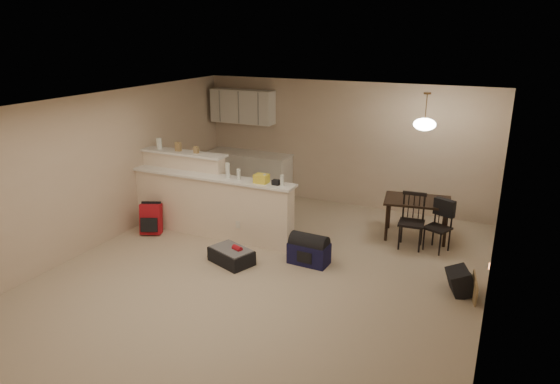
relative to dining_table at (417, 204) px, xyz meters
The scene contains 23 objects.
room 2.97m from the dining_table, 126.71° to the right, with size 7.00×7.02×2.50m.
breakfast_bar 3.74m from the dining_table, 158.95° to the right, with size 3.08×0.58×1.39m.
upper_cabinets 4.26m from the dining_table, 165.81° to the left, with size 1.40×0.34×0.70m, color white.
kitchen_counter 3.84m from the dining_table, 166.96° to the left, with size 1.80×0.60×0.90m, color white.
thermostat 1.72m from the dining_table, 31.78° to the right, with size 0.02×0.12×0.12m, color beige.
jar 4.68m from the dining_table, 164.81° to the right, with size 0.10×0.10×0.20m, color silver.
cereal_box 4.29m from the dining_table, 163.33° to the right, with size 0.10×0.07×0.16m, color #97794E.
small_box 3.93m from the dining_table, 161.70° to the right, with size 0.08×0.06×0.12m, color #97794E.
bottle_a 3.28m from the dining_table, 153.71° to the right, with size 0.07×0.07×0.26m, color silver.
bottle_b 3.09m from the dining_table, 151.99° to the right, with size 0.06×0.06×0.18m, color silver.
bag_lump 2.73m from the dining_table, 147.75° to the right, with size 0.22×0.18×0.14m, color #97794E.
pouch 2.51m from the dining_table, 144.48° to the right, with size 0.12×0.10×0.08m, color #97794E.
extra_item_x 2.68m from the dining_table, 147.04° to the right, with size 0.05×0.05×0.15m, color silver.
extra_item_y 2.44m from the dining_table, 143.00° to the right, with size 0.06×0.06×0.17m, color silver.
dining_table is the anchor object (origin of this frame).
pendant_lamp 1.39m from the dining_table, ahead, with size 0.36×0.36×0.62m.
dining_chair_near 0.50m from the dining_table, 89.23° to the right, with size 0.40×0.38×0.92m, color black, non-canonical shape.
dining_chair_far 0.62m from the dining_table, 45.29° to the right, with size 0.36×0.35×0.83m, color black, non-canonical shape.
suitcase 3.30m from the dining_table, 136.83° to the right, with size 0.66×0.43×0.22m, color black.
red_backpack 4.64m from the dining_table, 157.17° to the right, with size 0.36×0.22×0.53m, color #AD131E.
navy_duffel 2.21m from the dining_table, 126.51° to the right, with size 0.61×0.33×0.33m, color #13133C.
black_daypack 2.00m from the dining_table, 61.70° to the right, with size 0.38×0.27×0.34m, color black.
cardboard_sheet 2.20m from the dining_table, 58.78° to the right, with size 0.43×0.02×0.33m, color #97794E.
Camera 1 is at (3.01, -5.95, 3.43)m, focal length 32.00 mm.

